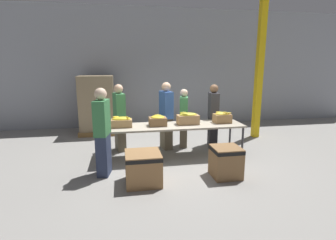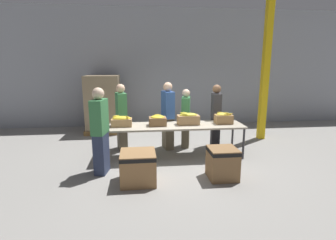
{
  "view_description": "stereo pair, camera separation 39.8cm",
  "coord_description": "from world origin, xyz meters",
  "px_view_note": "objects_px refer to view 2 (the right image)",
  "views": [
    {
      "loc": [
        -1.18,
        -5.78,
        2.14
      ],
      "look_at": [
        -0.12,
        0.02,
        0.88
      ],
      "focal_mm": 28.0,
      "sensor_mm": 36.0,
      "label": 1
    },
    {
      "loc": [
        -0.79,
        -5.84,
        2.14
      ],
      "look_at": [
        -0.12,
        0.02,
        0.88
      ],
      "focal_mm": 28.0,
      "sensor_mm": 36.0,
      "label": 2
    }
  ],
  "objects_px": {
    "banana_box_0": "(122,121)",
    "pallet_stack_0": "(103,104)",
    "banana_box_1": "(158,120)",
    "banana_box_2": "(188,119)",
    "pallet_stack_1": "(105,114)",
    "volunteer_2": "(122,117)",
    "support_pillar": "(266,69)",
    "sorting_table": "(173,127)",
    "banana_box_3": "(224,118)",
    "volunteer_0": "(186,119)",
    "volunteer_3": "(100,132)",
    "volunteer_4": "(216,116)",
    "donation_bin_0": "(138,166)",
    "volunteer_1": "(168,116)",
    "donation_bin_1": "(222,162)"
  },
  "relations": [
    {
      "from": "banana_box_0",
      "to": "pallet_stack_0",
      "type": "xyz_separation_m",
      "value": [
        -0.73,
        2.58,
        0.01
      ]
    },
    {
      "from": "volunteer_1",
      "to": "donation_bin_0",
      "type": "height_order",
      "value": "volunteer_1"
    },
    {
      "from": "donation_bin_0",
      "to": "pallet_stack_1",
      "type": "bearing_deg",
      "value": 104.77
    },
    {
      "from": "volunteer_1",
      "to": "pallet_stack_1",
      "type": "height_order",
      "value": "volunteer_1"
    },
    {
      "from": "banana_box_2",
      "to": "donation_bin_0",
      "type": "distance_m",
      "value": 1.86
    },
    {
      "from": "banana_box_3",
      "to": "volunteer_3",
      "type": "relative_size",
      "value": 0.24
    },
    {
      "from": "volunteer_0",
      "to": "pallet_stack_0",
      "type": "distance_m",
      "value": 3.0
    },
    {
      "from": "volunteer_1",
      "to": "donation_bin_1",
      "type": "xyz_separation_m",
      "value": [
        0.82,
        -1.94,
        -0.52
      ]
    },
    {
      "from": "banana_box_0",
      "to": "donation_bin_1",
      "type": "height_order",
      "value": "banana_box_0"
    },
    {
      "from": "volunteer_0",
      "to": "volunteer_2",
      "type": "bearing_deg",
      "value": -75.5
    },
    {
      "from": "volunteer_2",
      "to": "pallet_stack_1",
      "type": "xyz_separation_m",
      "value": [
        -0.66,
        2.03,
        -0.29
      ]
    },
    {
      "from": "sorting_table",
      "to": "volunteer_1",
      "type": "xyz_separation_m",
      "value": [
        -0.06,
        0.64,
        0.13
      ]
    },
    {
      "from": "support_pillar",
      "to": "volunteer_4",
      "type": "bearing_deg",
      "value": -158.81
    },
    {
      "from": "donation_bin_0",
      "to": "pallet_stack_0",
      "type": "relative_size",
      "value": 0.36
    },
    {
      "from": "banana_box_2",
      "to": "pallet_stack_1",
      "type": "height_order",
      "value": "pallet_stack_1"
    },
    {
      "from": "sorting_table",
      "to": "banana_box_0",
      "type": "bearing_deg",
      "value": 178.81
    },
    {
      "from": "banana_box_1",
      "to": "volunteer_4",
      "type": "relative_size",
      "value": 0.24
    },
    {
      "from": "donation_bin_0",
      "to": "support_pillar",
      "type": "height_order",
      "value": "support_pillar"
    },
    {
      "from": "pallet_stack_1",
      "to": "banana_box_1",
      "type": "bearing_deg",
      "value": -60.78
    },
    {
      "from": "banana_box_0",
      "to": "volunteer_1",
      "type": "xyz_separation_m",
      "value": [
        1.12,
        0.62,
        -0.03
      ]
    },
    {
      "from": "banana_box_1",
      "to": "donation_bin_1",
      "type": "xyz_separation_m",
      "value": [
        1.13,
        -1.31,
        -0.56
      ]
    },
    {
      "from": "volunteer_2",
      "to": "support_pillar",
      "type": "distance_m",
      "value": 4.19
    },
    {
      "from": "sorting_table",
      "to": "banana_box_2",
      "type": "bearing_deg",
      "value": 4.22
    },
    {
      "from": "volunteer_3",
      "to": "banana_box_1",
      "type": "bearing_deg",
      "value": -45.57
    },
    {
      "from": "pallet_stack_1",
      "to": "pallet_stack_0",
      "type": "bearing_deg",
      "value": -98.51
    },
    {
      "from": "banana_box_0",
      "to": "pallet_stack_1",
      "type": "xyz_separation_m",
      "value": [
        -0.71,
        2.71,
        -0.34
      ]
    },
    {
      "from": "banana_box_0",
      "to": "banana_box_1",
      "type": "xyz_separation_m",
      "value": [
        0.82,
        -0.01,
        0.0
      ]
    },
    {
      "from": "volunteer_3",
      "to": "volunteer_4",
      "type": "xyz_separation_m",
      "value": [
        2.74,
        1.42,
        -0.04
      ]
    },
    {
      "from": "donation_bin_1",
      "to": "support_pillar",
      "type": "height_order",
      "value": "support_pillar"
    },
    {
      "from": "banana_box_3",
      "to": "volunteer_2",
      "type": "bearing_deg",
      "value": 164.65
    },
    {
      "from": "banana_box_1",
      "to": "banana_box_3",
      "type": "bearing_deg",
      "value": 0.81
    },
    {
      "from": "volunteer_1",
      "to": "support_pillar",
      "type": "height_order",
      "value": "support_pillar"
    },
    {
      "from": "pallet_stack_0",
      "to": "banana_box_3",
      "type": "bearing_deg",
      "value": -39.63
    },
    {
      "from": "donation_bin_1",
      "to": "donation_bin_0",
      "type": "bearing_deg",
      "value": -180.0
    },
    {
      "from": "banana_box_0",
      "to": "pallet_stack_0",
      "type": "bearing_deg",
      "value": 105.7
    },
    {
      "from": "sorting_table",
      "to": "banana_box_0",
      "type": "distance_m",
      "value": 1.19
    },
    {
      "from": "donation_bin_0",
      "to": "volunteer_3",
      "type": "bearing_deg",
      "value": 143.99
    },
    {
      "from": "banana_box_0",
      "to": "banana_box_2",
      "type": "relative_size",
      "value": 0.91
    },
    {
      "from": "volunteer_2",
      "to": "support_pillar",
      "type": "bearing_deg",
      "value": 84.75
    },
    {
      "from": "banana_box_1",
      "to": "pallet_stack_1",
      "type": "bearing_deg",
      "value": 119.22
    },
    {
      "from": "sorting_table",
      "to": "donation_bin_1",
      "type": "relative_size",
      "value": 5.47
    },
    {
      "from": "volunteer_2",
      "to": "pallet_stack_0",
      "type": "xyz_separation_m",
      "value": [
        -0.68,
        1.91,
        0.06
      ]
    },
    {
      "from": "volunteer_4",
      "to": "banana_box_3",
      "type": "bearing_deg",
      "value": 9.34
    },
    {
      "from": "banana_box_1",
      "to": "pallet_stack_0",
      "type": "xyz_separation_m",
      "value": [
        -1.54,
        2.59,
        0.01
      ]
    },
    {
      "from": "donation_bin_0",
      "to": "donation_bin_1",
      "type": "height_order",
      "value": "donation_bin_1"
    },
    {
      "from": "pallet_stack_0",
      "to": "pallet_stack_1",
      "type": "bearing_deg",
      "value": 81.49
    },
    {
      "from": "banana_box_2",
      "to": "volunteer_3",
      "type": "xyz_separation_m",
      "value": [
        -1.9,
        -0.8,
        -0.05
      ]
    },
    {
      "from": "support_pillar",
      "to": "banana_box_1",
      "type": "bearing_deg",
      "value": -158.38
    },
    {
      "from": "banana_box_2",
      "to": "banana_box_3",
      "type": "relative_size",
      "value": 1.23
    },
    {
      "from": "banana_box_1",
      "to": "support_pillar",
      "type": "height_order",
      "value": "support_pillar"
    }
  ]
}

